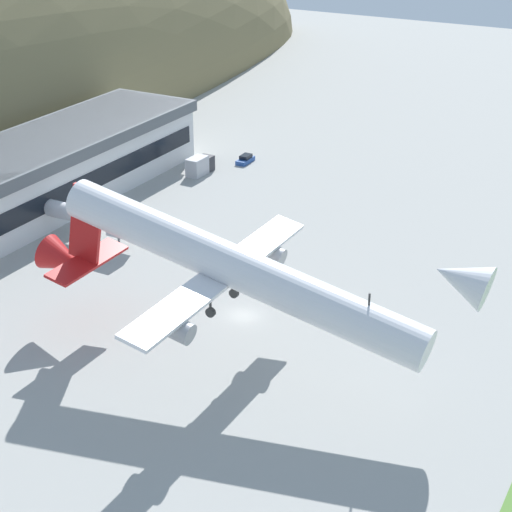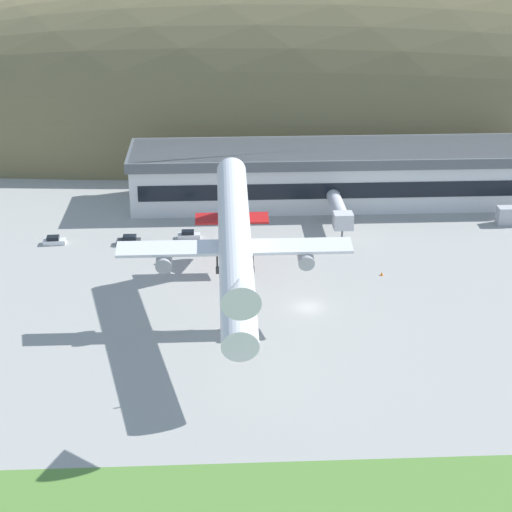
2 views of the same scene
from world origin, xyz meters
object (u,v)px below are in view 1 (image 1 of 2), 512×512
at_px(terminal_building, 11,182).
at_px(jetway_0, 93,218).
at_px(traffic_cone_0, 222,257).
at_px(service_car_0, 245,159).
at_px(fuel_truck, 200,165).
at_px(cargo_airplane, 230,268).

height_order(terminal_building, jetway_0, terminal_building).
height_order(terminal_building, traffic_cone_0, terminal_building).
xyz_separation_m(jetway_0, traffic_cone_0, (4.38, -19.50, -3.71)).
bearing_deg(traffic_cone_0, terminal_building, 95.32).
relative_size(jetway_0, traffic_cone_0, 25.41).
height_order(jetway_0, traffic_cone_0, jetway_0).
height_order(service_car_0, traffic_cone_0, service_car_0).
bearing_deg(traffic_cone_0, fuel_truck, 37.18).
height_order(cargo_airplane, service_car_0, cargo_airplane).
xyz_separation_m(cargo_airplane, fuel_truck, (52.63, 37.22, -10.91)).
xyz_separation_m(jetway_0, service_car_0, (42.15, -2.04, -3.38)).
bearing_deg(fuel_truck, service_car_0, -24.49).
bearing_deg(fuel_truck, jetway_0, -176.25).
relative_size(terminal_building, traffic_cone_0, 138.18).
bearing_deg(fuel_truck, traffic_cone_0, -142.82).
xyz_separation_m(fuel_truck, traffic_cone_0, (-28.54, -21.65, -1.29)).
height_order(service_car_0, fuel_truck, fuel_truck).
relative_size(fuel_truck, traffic_cone_0, 10.68).
xyz_separation_m(cargo_airplane, traffic_cone_0, (24.08, 15.56, -12.21)).
bearing_deg(fuel_truck, terminal_building, 155.75).
height_order(terminal_building, fuel_truck, terminal_building).
bearing_deg(cargo_airplane, fuel_truck, 35.27).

